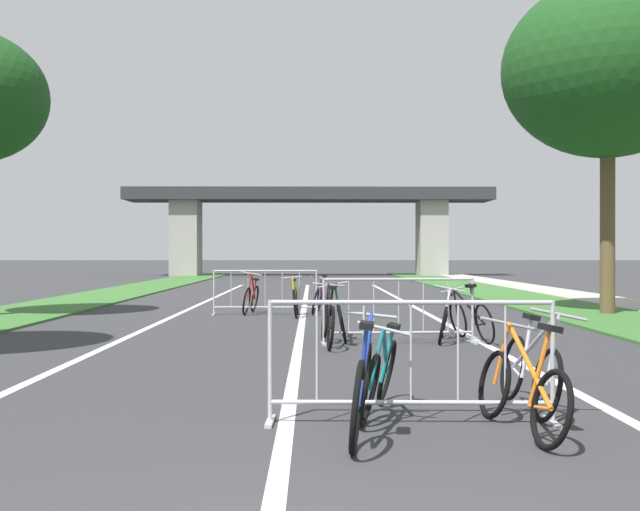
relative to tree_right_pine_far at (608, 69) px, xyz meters
The scene contains 22 objects.
grass_verge_left 16.71m from the tree_right_pine_far, 151.26° to the left, with size 2.65×55.33×0.05m, color #386B2D.
grass_verge_right 9.47m from the tree_right_pine_far, 92.93° to the left, with size 2.65×55.33×0.05m, color #386B2D.
sidewalk_path_right 9.63m from the tree_right_pine_far, 76.19° to the left, with size 1.84×55.33×0.08m, color #ADA89E.
lane_stripe_center 9.14m from the tree_right_pine_far, behind, with size 0.14×32.01×0.01m, color silver.
lane_stripe_right_lane 7.11m from the tree_right_pine_far, 167.39° to the left, with size 0.14×32.01×0.01m, color silver.
lane_stripe_left_lane 11.58m from the tree_right_pine_far, behind, with size 0.14×32.01×0.01m, color silver.
overpass_bridge 31.50m from the tree_right_pine_far, 103.01° to the left, with size 22.83×3.42×5.48m.
tree_right_pine_far is the anchor object (origin of this frame).
crowd_barrier_nearest 13.82m from the tree_right_pine_far, 118.04° to the right, with size 2.47×0.51×1.05m.
crowd_barrier_second 9.39m from the tree_right_pine_far, 134.55° to the right, with size 2.48×0.58×1.05m.
crowd_barrier_third 9.51m from the tree_right_pine_far, behind, with size 2.46×0.50×1.05m.
bicycle_black_0 8.59m from the tree_right_pine_far, 129.29° to the right, with size 0.70×1.72×0.95m.
bicycle_blue_1 14.45m from the tree_right_pine_far, 118.79° to the right, with size 0.50×1.79×0.96m.
bicycle_teal_2 13.71m from the tree_right_pine_far, 119.74° to the right, with size 0.56×1.64×0.88m.
bicycle_red_3 9.91m from the tree_right_pine_far, behind, with size 0.48×1.64×1.02m.
bicycle_purple_4 8.62m from the tree_right_pine_far, behind, with size 0.49×1.72×0.93m.
bicycle_yellow_5 9.01m from the tree_right_pine_far, behind, with size 0.43×1.71×0.95m.
bicycle_orange_6 13.84m from the tree_right_pine_far, 113.93° to the right, with size 0.52×1.70×0.90m.
bicycle_green_7 9.72m from the tree_right_pine_far, 141.97° to the right, with size 0.55×1.62×0.97m.
bicycle_silver_8 12.99m from the tree_right_pine_far, 114.28° to the right, with size 0.50×1.63×0.98m.
bicycle_white_9 8.82m from the tree_right_pine_far, 132.07° to the right, with size 0.50×1.67×0.94m.
bicycle_black_10 10.37m from the tree_right_pine_far, 138.14° to the right, with size 0.52×1.70×0.98m.
Camera 1 is at (0.22, -2.75, 1.45)m, focal length 43.31 mm.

